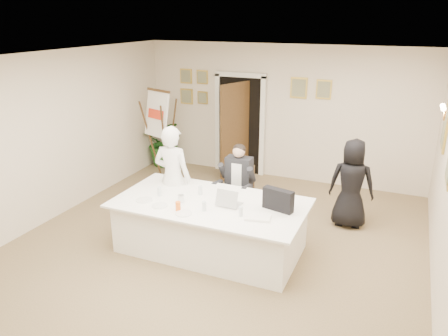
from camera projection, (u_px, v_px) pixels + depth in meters
name	position (u px, v px, depth m)	size (l,w,h in m)	color
floor	(211.00, 251.00, 6.51)	(7.00, 7.00, 0.00)	brown
ceiling	(209.00, 59.00, 5.58)	(6.00, 7.00, 0.02)	white
wall_back	(281.00, 113.00, 9.08)	(6.00, 0.10, 2.80)	beige
wall_left	(45.00, 140.00, 7.16)	(0.10, 7.00, 2.80)	beige
doorway	(238.00, 128.00, 9.37)	(1.14, 0.86, 2.20)	black
pictures_back_wall	(245.00, 89.00, 9.20)	(3.40, 0.06, 0.80)	gold
pictures_right_wall	(448.00, 140.00, 5.86)	(0.06, 2.20, 0.80)	gold
wall_sconce	(446.00, 114.00, 5.77)	(0.20, 0.30, 0.24)	#B47B39
conference_table	(210.00, 226.00, 6.44)	(2.77, 1.47, 0.78)	white
seated_man	(238.00, 183.00, 7.27)	(0.59, 0.62, 1.37)	black
flip_chart	(162.00, 139.00, 9.16)	(0.68, 0.52, 1.88)	#3B2712
standing_man	(173.00, 178.00, 6.99)	(0.63, 0.41, 1.72)	white
standing_woman	(352.00, 184.00, 7.08)	(0.73, 0.47, 1.49)	black
potted_palm	(165.00, 142.00, 10.08)	(1.00, 0.87, 1.12)	#1F551C
laptop	(230.00, 195.00, 6.19)	(0.33, 0.35, 0.28)	#B7BABC
laptop_bag	(278.00, 200.00, 6.00)	(0.44, 0.12, 0.31)	black
paper_stack	(258.00, 217.00, 5.80)	(0.33, 0.23, 0.03)	white
plate_left	(144.00, 200.00, 6.36)	(0.24, 0.24, 0.01)	white
plate_mid	(160.00, 206.00, 6.17)	(0.23, 0.23, 0.01)	white
plate_near	(184.00, 213.00, 5.93)	(0.23, 0.23, 0.01)	white
glass_a	(159.00, 191.00, 6.51)	(0.06, 0.06, 0.14)	silver
glass_b	(204.00, 206.00, 6.00)	(0.06, 0.06, 0.14)	silver
glass_c	(241.00, 211.00, 5.85)	(0.06, 0.06, 0.14)	silver
glass_d	(200.00, 190.00, 6.55)	(0.06, 0.06, 0.14)	silver
oj_glass	(178.00, 206.00, 6.02)	(0.07, 0.07, 0.13)	orange
steel_jug	(181.00, 199.00, 6.29)	(0.09, 0.09, 0.11)	silver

